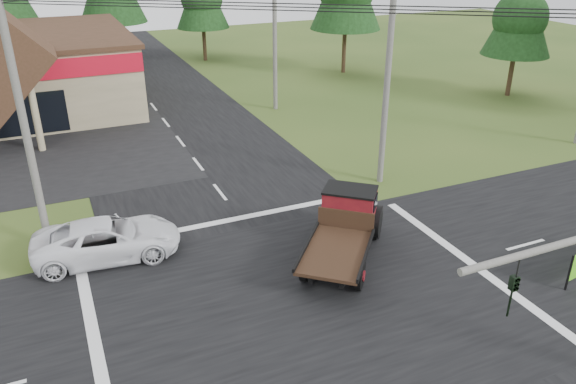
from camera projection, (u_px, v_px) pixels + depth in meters
ground at (307, 305)px, 19.51m from camera, size 120.00×120.00×0.00m
road_ns at (307, 305)px, 19.50m from camera, size 12.00×120.00×0.02m
road_ew at (307, 305)px, 19.50m from camera, size 120.00×12.00×0.02m
utility_pole_nw at (23, 120)px, 20.90m from camera, size 2.00×0.30×10.50m
utility_pole_ne at (388, 67)px, 26.53m from camera, size 2.00×0.30×11.50m
utility_pole_n at (275, 27)px, 38.18m from camera, size 2.00×0.30×11.20m
tree_side_e_near at (521, 15)px, 41.32m from camera, size 5.04×5.04×9.09m
antique_flatbed_truck at (343, 231)px, 21.67m from camera, size 5.74×6.18×2.56m
white_pickup at (107, 239)px, 22.06m from camera, size 5.86×3.13×1.57m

